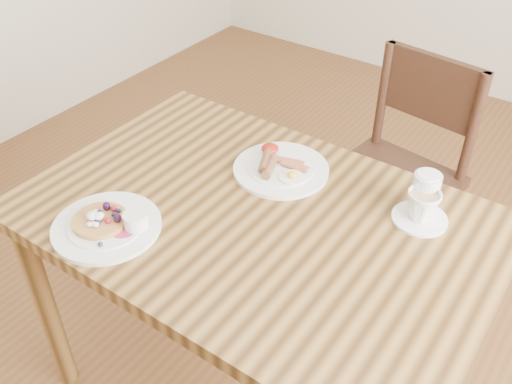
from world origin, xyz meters
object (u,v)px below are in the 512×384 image
breakfast_plate (280,167)px  water_glass (425,193)px  pancake_plate (109,224)px  teacup_saucer (422,208)px  chair_far (399,168)px  dining_table (256,242)px

breakfast_plate → water_glass: 0.40m
pancake_plate → water_glass: water_glass is taller
pancake_plate → teacup_saucer: bearing=37.7°
water_glass → teacup_saucer: bearing=-73.7°
chair_far → breakfast_plate: 0.65m
pancake_plate → teacup_saucer: size_ratio=1.93×
pancake_plate → breakfast_plate: (0.21, 0.45, -0.00)m
pancake_plate → water_glass: bearing=40.6°
breakfast_plate → teacup_saucer: size_ratio=1.93×
dining_table → teacup_saucer: 0.44m
dining_table → chair_far: 0.79m
pancake_plate → water_glass: (0.60, 0.52, 0.04)m
teacup_saucer → water_glass: 0.05m
dining_table → breakfast_plate: 0.23m
pancake_plate → chair_far: bearing=70.6°
dining_table → breakfast_plate: (-0.05, 0.19, 0.11)m
dining_table → chair_far: size_ratio=1.36×
breakfast_plate → water_glass: water_glass is taller
chair_far → breakfast_plate: chair_far is taller
dining_table → teacup_saucer: size_ratio=8.57×
dining_table → chair_far: (0.10, 0.76, -0.16)m
chair_far → water_glass: chair_far is taller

